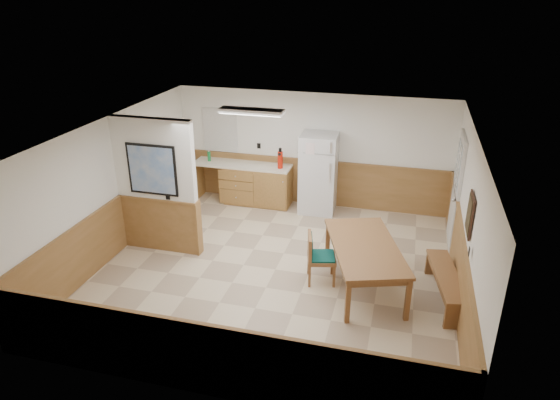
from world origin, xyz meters
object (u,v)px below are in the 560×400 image
(dining_table, at_px, (365,250))
(dining_chair, at_px, (316,254))
(refrigerator, at_px, (318,173))
(fire_extinguisher, at_px, (280,159))
(soap_bottle, at_px, (209,156))
(dining_bench, at_px, (446,280))

(dining_table, height_order, dining_chair, dining_chair)
(refrigerator, bearing_deg, dining_chair, -81.76)
(fire_extinguisher, bearing_deg, dining_table, -55.05)
(fire_extinguisher, bearing_deg, refrigerator, -3.24)
(dining_table, xyz_separation_m, soap_bottle, (-3.80, 2.80, 0.35))
(soap_bottle, bearing_deg, fire_extinguisher, -1.66)
(refrigerator, relative_size, dining_table, 0.77)
(refrigerator, height_order, soap_bottle, refrigerator)
(dining_table, distance_m, dining_chair, 0.80)
(dining_chair, relative_size, fire_extinguisher, 1.88)
(refrigerator, distance_m, soap_bottle, 2.52)
(dining_chair, bearing_deg, soap_bottle, 122.68)
(dining_table, height_order, soap_bottle, soap_bottle)
(dining_table, xyz_separation_m, fire_extinguisher, (-2.13, 2.75, 0.44))
(refrigerator, xyz_separation_m, dining_chair, (0.51, -2.78, -0.37))
(refrigerator, distance_m, dining_bench, 3.83)
(refrigerator, height_order, fire_extinguisher, refrigerator)
(dining_bench, height_order, fire_extinguisher, fire_extinguisher)
(refrigerator, relative_size, dining_bench, 1.06)
(soap_bottle, bearing_deg, dining_chair, -43.24)
(refrigerator, bearing_deg, soap_bottle, 176.68)
(dining_table, bearing_deg, dining_chair, 164.32)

